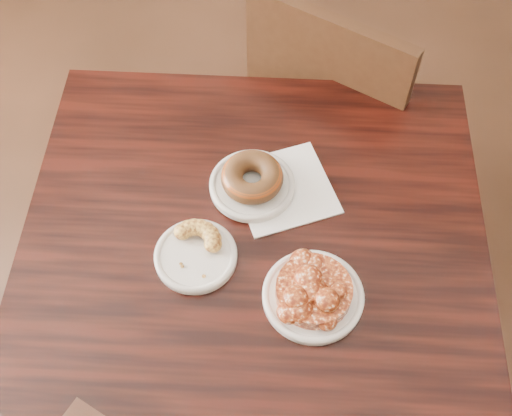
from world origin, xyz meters
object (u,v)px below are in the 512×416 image
(cafe_table, at_px, (253,328))
(apple_fritter, at_px, (314,289))
(chair_far, at_px, (346,111))
(cruller_fragment, at_px, (195,250))
(glazed_donut, at_px, (252,177))

(cafe_table, bearing_deg, apple_fritter, -39.53)
(cafe_table, xyz_separation_m, chair_far, (0.09, 0.64, 0.08))
(apple_fritter, xyz_separation_m, cruller_fragment, (-0.22, 0.02, -0.01))
(cruller_fragment, bearing_deg, apple_fritter, -6.00)
(glazed_donut, height_order, cruller_fragment, glazed_donut)
(cafe_table, relative_size, glazed_donut, 7.21)
(cafe_table, height_order, apple_fritter, apple_fritter)
(chair_far, distance_m, glazed_donut, 0.62)
(cafe_table, height_order, cruller_fragment, cruller_fragment)
(chair_far, xyz_separation_m, cruller_fragment, (-0.18, -0.68, 0.33))
(cafe_table, height_order, glazed_donut, glazed_donut)
(cafe_table, xyz_separation_m, apple_fritter, (0.13, -0.07, 0.41))
(chair_far, bearing_deg, glazed_donut, 93.31)
(cruller_fragment, bearing_deg, chair_far, 74.92)
(glazed_donut, relative_size, cruller_fragment, 1.10)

